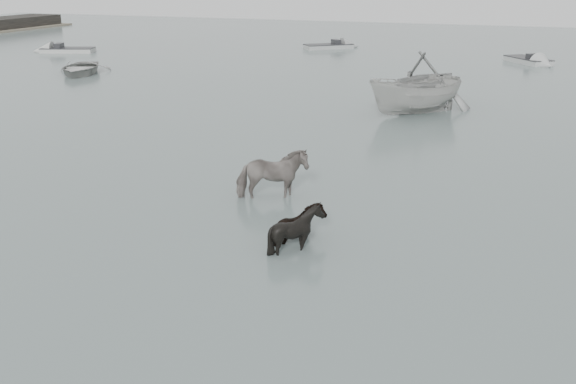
# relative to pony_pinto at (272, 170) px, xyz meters

# --- Properties ---
(ground) EXTENTS (140.00, 140.00, 0.00)m
(ground) POSITION_rel_pony_pinto_xyz_m (0.87, -2.62, -0.89)
(ground) COLOR #556562
(ground) RESTS_ON ground
(pony_pinto) EXTENTS (2.31, 1.78, 1.78)m
(pony_pinto) POSITION_rel_pony_pinto_xyz_m (0.00, 0.00, 0.00)
(pony_pinto) COLOR black
(pony_pinto) RESTS_ON ground
(pony_dark) EXTENTS (1.14, 1.32, 1.29)m
(pony_dark) POSITION_rel_pony_pinto_xyz_m (1.78, -2.66, -0.25)
(pony_dark) COLOR black
(pony_dark) RESTS_ON ground
(pony_black) EXTENTS (1.32, 1.20, 1.34)m
(pony_black) POSITION_rel_pony_pinto_xyz_m (1.90, -3.25, -0.22)
(pony_black) COLOR black
(pony_black) RESTS_ON ground
(rowboat_lead) EXTENTS (4.99, 5.69, 0.98)m
(rowboat_lead) POSITION_rel_pony_pinto_xyz_m (-20.56, 18.14, -0.40)
(rowboat_lead) COLOR #A3A39F
(rowboat_lead) RESTS_ON ground
(rowboat_trail) EXTENTS (6.36, 6.75, 2.82)m
(rowboat_trail) POSITION_rel_pony_pinto_xyz_m (2.09, 15.52, 0.52)
(rowboat_trail) COLOR #9A9D9A
(rowboat_trail) RESTS_ON ground
(boat_small) EXTENTS (4.90, 4.93, 1.95)m
(boat_small) POSITION_rel_pony_pinto_xyz_m (2.03, 13.25, 0.09)
(boat_small) COLOR #ACACA7
(boat_small) RESTS_ON ground
(skiff_outer) EXTENTS (6.00, 3.42, 0.75)m
(skiff_outer) POSITION_rel_pony_pinto_xyz_m (-28.74, 27.37, -0.51)
(skiff_outer) COLOR #B7B7B2
(skiff_outer) RESTS_ON ground
(skiff_mid) EXTENTS (4.43, 5.19, 0.75)m
(skiff_mid) POSITION_rel_pony_pinto_xyz_m (6.87, 33.69, -0.51)
(skiff_mid) COLOR #A9ACAA
(skiff_mid) RESTS_ON ground
(skiff_far) EXTENTS (5.45, 4.85, 0.75)m
(skiff_far) POSITION_rel_pony_pinto_xyz_m (-9.39, 37.34, -0.51)
(skiff_far) COLOR #A1A4A1
(skiff_far) RESTS_ON ground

